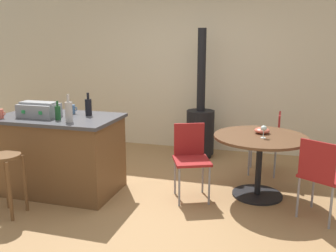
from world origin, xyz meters
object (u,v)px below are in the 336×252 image
(folding_chair_far, at_px, (191,155))
(cup_1, at_px, (72,109))
(serving_bowl, at_px, (262,130))
(wood_stove, at_px, (200,125))
(toolbox, at_px, (39,110))
(cup_0, at_px, (36,108))
(wooden_stool, at_px, (6,172))
(bottle_1, at_px, (58,112))
(kitchen_island, at_px, (60,154))
(bottle_2, at_px, (69,111))
(dining_table, at_px, (260,150))
(wine_glass, at_px, (264,129))
(folding_chair_near, at_px, (269,138))
(bottle_0, at_px, (88,107))
(cup_2, at_px, (0,114))
(folding_chair_left, at_px, (321,173))

(folding_chair_far, distance_m, cup_1, 1.57)
(serving_bowl, bearing_deg, cup_1, -169.60)
(wood_stove, relative_size, serving_bowl, 11.16)
(toolbox, height_order, cup_0, toolbox)
(folding_chair_far, relative_size, toolbox, 1.91)
(wooden_stool, bearing_deg, bottle_1, 62.53)
(folding_chair_far, bearing_deg, kitchen_island, -170.77)
(kitchen_island, distance_m, bottle_2, 0.70)
(dining_table, height_order, wine_glass, wine_glass)
(folding_chair_near, xyz_separation_m, toolbox, (-2.63, -1.40, 0.51))
(bottle_1, bearing_deg, folding_chair_near, 32.76)
(wooden_stool, xyz_separation_m, bottle_0, (0.50, 0.89, 0.57))
(folding_chair_near, distance_m, bottle_2, 2.70)
(bottle_0, bearing_deg, bottle_1, -122.55)
(wooden_stool, xyz_separation_m, wine_glass, (2.54, 1.14, 0.37))
(kitchen_island, relative_size, cup_0, 11.91)
(bottle_0, bearing_deg, cup_1, 169.20)
(cup_2, bearing_deg, wooden_stool, -48.60)
(serving_bowl, bearing_deg, folding_chair_far, -154.29)
(wood_stove, bearing_deg, cup_0, -138.70)
(wooden_stool, xyz_separation_m, folding_chair_left, (3.13, 0.78, 0.03))
(folding_chair_far, distance_m, bottle_2, 1.46)
(serving_bowl, bearing_deg, folding_chair_near, 83.01)
(folding_chair_left, bearing_deg, bottle_2, -173.96)
(wood_stove, xyz_separation_m, cup_0, (-1.83, -1.61, 0.47))
(folding_chair_left, bearing_deg, wooden_stool, -166.03)
(folding_chair_left, xyz_separation_m, wine_glass, (-0.59, 0.36, 0.34))
(toolbox, xyz_separation_m, bottle_1, (0.31, -0.09, -0.00))
(wooden_stool, xyz_separation_m, folding_chair_near, (2.61, 2.05, 0.04))
(folding_chair_near, relative_size, cup_0, 7.09)
(dining_table, distance_m, cup_0, 2.84)
(toolbox, distance_m, wine_glass, 2.61)
(wood_stove, distance_m, cup_0, 2.48)
(bottle_0, bearing_deg, bottle_2, -94.05)
(wood_stove, bearing_deg, kitchen_island, -127.03)
(folding_chair_near, bearing_deg, cup_2, -151.84)
(cup_2, bearing_deg, wine_glass, 13.29)
(kitchen_island, xyz_separation_m, serving_bowl, (2.35, 0.63, 0.31))
(bottle_1, bearing_deg, bottle_2, -19.01)
(folding_chair_far, bearing_deg, folding_chair_left, -8.24)
(wood_stove, xyz_separation_m, cup_1, (-1.30, -1.61, 0.48))
(bottle_1, bearing_deg, wine_glass, 14.39)
(wood_stove, xyz_separation_m, bottle_0, (-1.05, -1.66, 0.53))
(wooden_stool, relative_size, toolbox, 1.46)
(wooden_stool, xyz_separation_m, bottle_1, (0.29, 0.56, 0.54))
(folding_chair_far, distance_m, bottle_0, 1.35)
(folding_chair_left, distance_m, cup_0, 3.45)
(toolbox, bearing_deg, bottle_2, -17.23)
(dining_table, height_order, wood_stove, wood_stove)
(serving_bowl, bearing_deg, bottle_2, -157.33)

